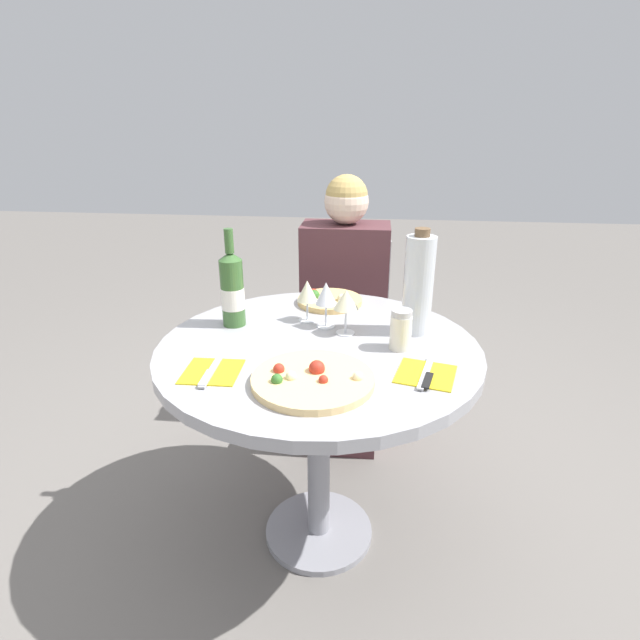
# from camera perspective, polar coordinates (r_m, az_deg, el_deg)

# --- Properties ---
(ground_plane) EXTENTS (12.00, 12.00, 0.00)m
(ground_plane) POSITION_cam_1_polar(r_m,az_deg,el_deg) (1.95, -0.13, -23.13)
(ground_plane) COLOR slate
(ground_plane) RESTS_ON ground
(dining_table) EXTENTS (0.98, 0.98, 0.75)m
(dining_table) POSITION_cam_1_polar(r_m,az_deg,el_deg) (1.57, -0.16, -6.52)
(dining_table) COLOR gray
(dining_table) RESTS_ON ground_plane
(chair_behind_diner) EXTENTS (0.41, 0.41, 0.85)m
(chair_behind_diner) POSITION_cam_1_polar(r_m,az_deg,el_deg) (2.41, 2.83, -1.63)
(chair_behind_diner) COLOR silver
(chair_behind_diner) RESTS_ON ground_plane
(seated_diner) EXTENTS (0.38, 0.45, 1.17)m
(seated_diner) POSITION_cam_1_polar(r_m,az_deg,el_deg) (2.24, 2.64, -0.59)
(seated_diner) COLOR #512D33
(seated_diner) RESTS_ON ground_plane
(pizza_large) EXTENTS (0.32, 0.32, 0.05)m
(pizza_large) POSITION_cam_1_polar(r_m,az_deg,el_deg) (1.30, -0.87, -6.76)
(pizza_large) COLOR #E5C17F
(pizza_large) RESTS_ON dining_table
(pizza_small_far) EXTENTS (0.24, 0.24, 0.05)m
(pizza_small_far) POSITION_cam_1_polar(r_m,az_deg,el_deg) (1.85, 1.04, 2.31)
(pizza_small_far) COLOR #DBB26B
(pizza_small_far) RESTS_ON dining_table
(wine_bottle) EXTENTS (0.08, 0.08, 0.32)m
(wine_bottle) POSITION_cam_1_polar(r_m,az_deg,el_deg) (1.64, -9.99, 3.45)
(wine_bottle) COLOR #38602D
(wine_bottle) RESTS_ON dining_table
(tall_carafe) EXTENTS (0.09, 0.09, 0.33)m
(tall_carafe) POSITION_cam_1_polar(r_m,az_deg,el_deg) (1.58, 11.18, 3.98)
(tall_carafe) COLOR silver
(tall_carafe) RESTS_ON dining_table
(sugar_shaker) EXTENTS (0.06, 0.06, 0.12)m
(sugar_shaker) POSITION_cam_1_polar(r_m,az_deg,el_deg) (1.48, 9.22, -1.14)
(sugar_shaker) COLOR silver
(sugar_shaker) RESTS_ON dining_table
(wine_glass_back_left) EXTENTS (0.07, 0.07, 0.14)m
(wine_glass_back_left) POSITION_cam_1_polar(r_m,az_deg,el_deg) (1.66, -1.47, 3.25)
(wine_glass_back_left) COLOR silver
(wine_glass_back_left) RESTS_ON dining_table
(wine_glass_front_right) EXTENTS (0.08, 0.08, 0.15)m
(wine_glass_front_right) POSITION_cam_1_polar(r_m,az_deg,el_deg) (1.55, 2.99, 2.25)
(wine_glass_front_right) COLOR silver
(wine_glass_front_right) RESTS_ON dining_table
(wine_glass_center) EXTENTS (0.07, 0.07, 0.15)m
(wine_glass_center) POSITION_cam_1_polar(r_m,az_deg,el_deg) (1.60, 0.69, 2.94)
(wine_glass_center) COLOR silver
(wine_glass_center) RESTS_ON dining_table
(place_setting_left) EXTENTS (0.15, 0.19, 0.01)m
(place_setting_left) POSITION_cam_1_polar(r_m,az_deg,el_deg) (1.38, -12.28, -5.79)
(place_setting_left) COLOR yellow
(place_setting_left) RESTS_ON dining_table
(place_setting_right) EXTENTS (0.18, 0.19, 0.01)m
(place_setting_right) POSITION_cam_1_polar(r_m,az_deg,el_deg) (1.37, 12.01, -6.09)
(place_setting_right) COLOR yellow
(place_setting_right) RESTS_ON dining_table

